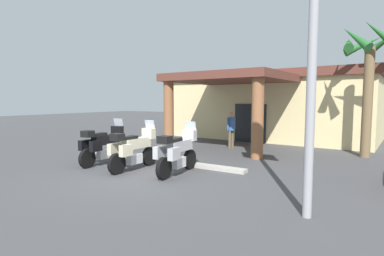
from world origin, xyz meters
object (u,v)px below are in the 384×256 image
Objects in this scene: motel_building at (271,105)px; motorcycle_cream at (133,149)px; palm_tree_near_portico at (370,62)px; motorcycle_black at (103,145)px; pedestrian at (231,127)px; motorcycle_silver at (177,152)px.

motorcycle_cream is at bearing -91.58° from motel_building.
motorcycle_cream is 0.41× the size of palm_tree_near_portico.
motorcycle_black is 10.80m from palm_tree_near_portico.
motorcycle_black and motorcycle_cream have the same top height.
motel_building is 5.65m from pedestrian.
pedestrian is (0.78, 5.87, 0.32)m from motorcycle_cream.
palm_tree_near_portico reaches higher than motel_building.
motorcycle_cream and motorcycle_silver have the same top height.
pedestrian is at bearing -7.56° from motorcycle_cream.
motel_building is at bearing 139.58° from palm_tree_near_portico.
motorcycle_black is 6.25m from pedestrian.
palm_tree_near_portico is (5.56, 0.88, 2.80)m from pedestrian.
motorcycle_silver is 0.42× the size of palm_tree_near_portico.
palm_tree_near_portico reaches higher than pedestrian.
motorcycle_black is 1.27× the size of pedestrian.
motorcycle_silver is (1.57, 0.29, 0.00)m from motorcycle_cream.
motorcycle_cream is (1.57, -0.09, 0.00)m from motorcycle_black.
motel_building reaches higher than motorcycle_cream.
motel_building reaches higher than motorcycle_silver.
motel_building is 5.68× the size of motorcycle_black.
motel_building reaches higher than pedestrian.
motorcycle_silver is at bearing -79.39° from motorcycle_cream.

